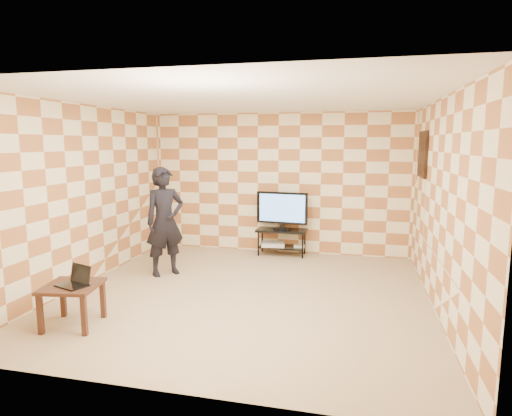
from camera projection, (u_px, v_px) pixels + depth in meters
The scene contains 14 objects.
floor at pixel (246, 294), 6.07m from camera, with size 5.00×5.00×0.00m, color tan.
wall_back at pixel (278, 183), 8.28m from camera, with size 5.00×0.02×2.70m, color #F6E9BD.
wall_front at pixel (169, 240), 3.46m from camera, with size 5.00×0.02×2.70m, color #F6E9BD.
wall_left at pixel (85, 195), 6.43m from camera, with size 0.02×5.00×2.70m, color #F6E9BD.
wall_right at pixel (441, 206), 5.31m from camera, with size 0.02×5.00×2.70m, color #F6E9BD.
ceiling at pixel (246, 99), 5.67m from camera, with size 5.00×5.00×0.02m, color white.
wall_art at pixel (423, 154), 6.71m from camera, with size 0.04×0.72×0.72m.
tv_stand at pixel (282, 236), 8.15m from camera, with size 0.96×0.43×0.50m.
tv at pixel (282, 209), 8.06m from camera, with size 0.99×0.21×0.72m.
dvd_player at pixel (273, 244), 8.17m from camera, with size 0.43×0.31×0.07m, color silver.
game_console at pixel (299, 246), 8.09m from camera, with size 0.19×0.14×0.04m, color silver.
side_table at pixel (72, 292), 4.97m from camera, with size 0.69×0.69×0.50m.
laptop at pixel (75, 281), 4.93m from camera, with size 0.41×0.36×0.23m.
person at pixel (165, 222), 6.87m from camera, with size 0.64×0.42×1.75m, color black.
Camera 1 is at (1.46, -5.63, 2.12)m, focal length 30.00 mm.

